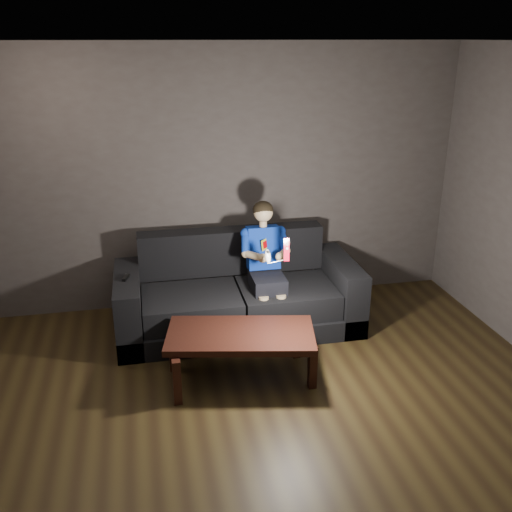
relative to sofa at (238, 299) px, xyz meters
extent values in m
plane|color=black|center=(-0.02, -1.84, -0.30)|extent=(5.00, 5.00, 0.00)
cube|color=#3F3836|center=(-0.02, 0.66, 1.05)|extent=(5.00, 0.04, 2.70)
cube|color=silver|center=(-0.02, -1.84, 2.40)|extent=(5.00, 5.00, 0.02)
cube|color=black|center=(0.00, -0.03, -0.20)|extent=(2.35, 1.02, 0.20)
cube|color=black|center=(-0.47, -0.14, 0.03)|extent=(0.92, 0.72, 0.25)
cube|color=black|center=(0.47, -0.14, 0.03)|extent=(0.92, 0.72, 0.25)
cube|color=black|center=(0.00, 0.36, 0.38)|extent=(1.88, 0.24, 0.46)
cube|color=black|center=(-1.06, -0.03, 0.02)|extent=(0.24, 1.02, 0.64)
cube|color=black|center=(1.06, -0.03, 0.02)|extent=(0.24, 1.02, 0.64)
cube|color=black|center=(0.27, -0.16, 0.23)|extent=(0.31, 0.40, 0.15)
cube|color=navy|center=(0.27, 0.05, 0.51)|extent=(0.31, 0.22, 0.44)
cube|color=yellow|center=(0.27, -0.04, 0.57)|extent=(0.10, 0.10, 0.10)
cube|color=#BE0105|center=(0.27, -0.05, 0.57)|extent=(0.06, 0.06, 0.07)
cylinder|color=tan|center=(0.27, 0.05, 0.75)|extent=(0.07, 0.07, 0.06)
sphere|color=tan|center=(0.27, 0.05, 0.87)|extent=(0.19, 0.19, 0.19)
ellipsoid|color=black|center=(0.27, 0.06, 0.89)|extent=(0.20, 0.20, 0.17)
cylinder|color=navy|center=(0.07, -0.02, 0.58)|extent=(0.08, 0.24, 0.20)
cylinder|color=navy|center=(0.46, -0.02, 0.58)|extent=(0.08, 0.24, 0.20)
cylinder|color=tan|center=(0.13, -0.19, 0.54)|extent=(0.15, 0.25, 0.11)
cylinder|color=tan|center=(0.41, -0.19, 0.54)|extent=(0.15, 0.25, 0.11)
sphere|color=tan|center=(0.19, -0.29, 0.53)|extent=(0.09, 0.09, 0.09)
sphere|color=tan|center=(0.36, -0.29, 0.53)|extent=(0.09, 0.09, 0.09)
cylinder|color=tan|center=(0.18, -0.37, 0.00)|extent=(0.09, 0.09, 0.35)
cylinder|color=tan|center=(0.35, -0.37, 0.00)|extent=(0.09, 0.09, 0.35)
cube|color=red|center=(0.36, -0.51, 0.68)|extent=(0.06, 0.08, 0.21)
cube|color=maroon|center=(0.36, -0.53, 0.74)|extent=(0.03, 0.02, 0.03)
cylinder|color=white|center=(0.36, -0.53, 0.67)|extent=(0.02, 0.01, 0.02)
ellipsoid|color=white|center=(0.19, -0.51, 0.63)|extent=(0.07, 0.09, 0.14)
cylinder|color=black|center=(0.19, -0.54, 0.68)|extent=(0.02, 0.01, 0.02)
cube|color=black|center=(-1.06, -0.09, 0.36)|extent=(0.07, 0.14, 0.03)
cube|color=black|center=(-1.06, -0.04, 0.37)|extent=(0.02, 0.02, 0.00)
cube|color=black|center=(-0.14, -0.95, 0.12)|extent=(1.31, 0.83, 0.06)
cube|color=black|center=(-0.69, -1.20, -0.10)|extent=(0.07, 0.07, 0.39)
cube|color=black|center=(0.41, -1.20, -0.10)|extent=(0.07, 0.07, 0.39)
cube|color=black|center=(-0.69, -0.70, -0.10)|extent=(0.07, 0.07, 0.39)
cube|color=black|center=(0.41, -0.70, -0.10)|extent=(0.07, 0.07, 0.39)
camera|label=1|loc=(-0.86, -5.06, 2.43)|focal=40.00mm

